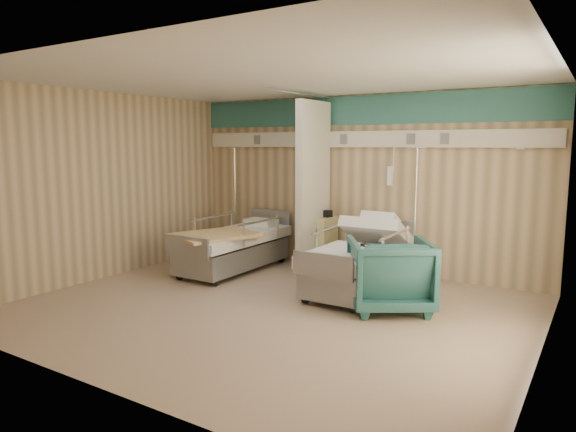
{
  "coord_description": "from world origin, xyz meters",
  "views": [
    {
      "loc": [
        3.44,
        -5.09,
        2.02
      ],
      "look_at": [
        -0.12,
        0.6,
        1.08
      ],
      "focal_mm": 32.0,
      "sensor_mm": 36.0,
      "label": 1
    }
  ],
  "objects_px": {
    "bed_right": "(359,269)",
    "visitor_armchair": "(390,274)",
    "bed_left": "(233,251)",
    "iv_stand_right": "(414,256)",
    "iv_stand_left": "(236,234)",
    "bedside_cabinet": "(318,242)"
  },
  "relations": [
    {
      "from": "bed_right",
      "to": "bedside_cabinet",
      "type": "relative_size",
      "value": 2.54
    },
    {
      "from": "bed_right",
      "to": "visitor_armchair",
      "type": "distance_m",
      "value": 0.86
    },
    {
      "from": "iv_stand_right",
      "to": "bed_left",
      "type": "bearing_deg",
      "value": -163.28
    },
    {
      "from": "bed_left",
      "to": "iv_stand_right",
      "type": "xyz_separation_m",
      "value": [
        2.7,
        0.81,
        0.09
      ]
    },
    {
      "from": "bedside_cabinet",
      "to": "visitor_armchair",
      "type": "bearing_deg",
      "value": -38.76
    },
    {
      "from": "iv_stand_right",
      "to": "iv_stand_left",
      "type": "distance_m",
      "value": 3.33
    },
    {
      "from": "bed_right",
      "to": "bed_left",
      "type": "xyz_separation_m",
      "value": [
        -2.2,
        0.0,
        0.0
      ]
    },
    {
      "from": "iv_stand_right",
      "to": "iv_stand_left",
      "type": "relative_size",
      "value": 1.01
    },
    {
      "from": "visitor_armchair",
      "to": "bed_left",
      "type": "bearing_deg",
      "value": -43.64
    },
    {
      "from": "bedside_cabinet",
      "to": "iv_stand_right",
      "type": "relative_size",
      "value": 0.43
    },
    {
      "from": "bed_right",
      "to": "bed_left",
      "type": "height_order",
      "value": "same"
    },
    {
      "from": "bedside_cabinet",
      "to": "bed_right",
      "type": "bearing_deg",
      "value": -38.05
    },
    {
      "from": "visitor_armchair",
      "to": "iv_stand_right",
      "type": "height_order",
      "value": "iv_stand_right"
    },
    {
      "from": "bedside_cabinet",
      "to": "iv_stand_left",
      "type": "bearing_deg",
      "value": -178.93
    },
    {
      "from": "bed_right",
      "to": "bed_left",
      "type": "distance_m",
      "value": 2.2
    },
    {
      "from": "visitor_armchair",
      "to": "bedside_cabinet",
      "type": "bearing_deg",
      "value": -71.57
    },
    {
      "from": "bedside_cabinet",
      "to": "visitor_armchair",
      "type": "xyz_separation_m",
      "value": [
        1.8,
        -1.45,
        0.02
      ]
    },
    {
      "from": "bed_right",
      "to": "visitor_armchair",
      "type": "height_order",
      "value": "visitor_armchair"
    },
    {
      "from": "bed_right",
      "to": "iv_stand_right",
      "type": "bearing_deg",
      "value": 58.34
    },
    {
      "from": "bedside_cabinet",
      "to": "iv_stand_right",
      "type": "xyz_separation_m",
      "value": [
        1.65,
        -0.09,
        -0.02
      ]
    },
    {
      "from": "bed_right",
      "to": "bedside_cabinet",
      "type": "xyz_separation_m",
      "value": [
        -1.15,
        0.9,
        0.11
      ]
    },
    {
      "from": "visitor_armchair",
      "to": "bed_right",
      "type": "bearing_deg",
      "value": -72.8
    }
  ]
}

